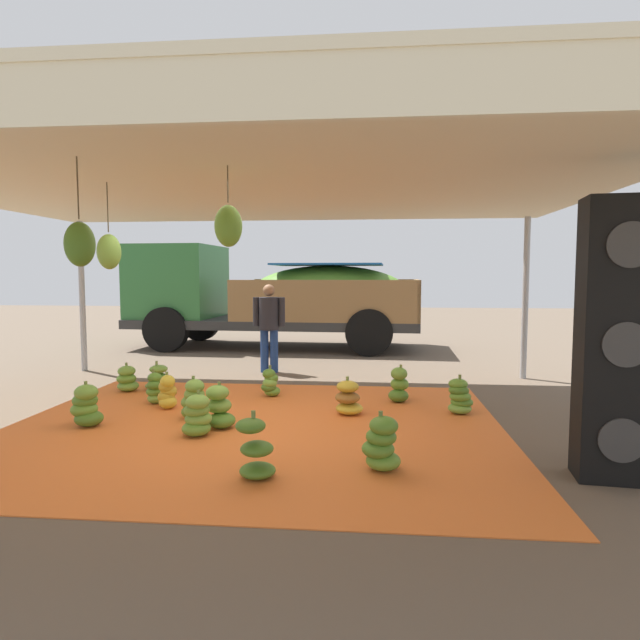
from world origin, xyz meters
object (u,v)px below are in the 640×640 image
at_px(banana_bunch_7, 460,397).
at_px(banana_bunch_11, 167,393).
at_px(banana_bunch_1, 193,400).
at_px(banana_bunch_14, 255,451).
at_px(banana_bunch_12, 197,416).
at_px(banana_bunch_4, 270,383).
at_px(banana_bunch_5, 86,406).
at_px(banana_bunch_8, 348,399).
at_px(banana_bunch_3, 127,379).
at_px(worker_0, 269,321).
at_px(speaker_stack, 615,340).
at_px(banana_bunch_9, 381,445).
at_px(banana_bunch_10, 155,389).
at_px(banana_bunch_13, 219,408).
at_px(banana_bunch_2, 157,378).
at_px(banana_bunch_6, 399,386).
at_px(cargo_truck_main, 268,295).

height_order(banana_bunch_7, banana_bunch_11, banana_bunch_7).
xyz_separation_m(banana_bunch_1, banana_bunch_14, (1.14, -1.81, 0.01)).
bearing_deg(banana_bunch_14, banana_bunch_12, 127.35).
height_order(banana_bunch_4, banana_bunch_5, banana_bunch_5).
height_order(banana_bunch_8, banana_bunch_14, banana_bunch_14).
xyz_separation_m(banana_bunch_1, banana_bunch_3, (-1.45, 1.36, -0.05)).
relative_size(banana_bunch_4, worker_0, 0.28).
bearing_deg(speaker_stack, banana_bunch_8, 140.62).
height_order(banana_bunch_1, banana_bunch_11, banana_bunch_1).
xyz_separation_m(banana_bunch_9, banana_bunch_10, (-2.93, 2.19, -0.03)).
bearing_deg(banana_bunch_9, banana_bunch_8, 101.15).
xyz_separation_m(banana_bunch_1, banana_bunch_10, (-0.75, 0.67, -0.03)).
bearing_deg(worker_0, banana_bunch_8, -61.63).
bearing_deg(banana_bunch_4, banana_bunch_12, -102.62).
relative_size(banana_bunch_4, banana_bunch_11, 0.93).
bearing_deg(banana_bunch_1, banana_bunch_12, -68.26).
bearing_deg(banana_bunch_9, banana_bunch_12, 155.99).
xyz_separation_m(banana_bunch_3, banana_bunch_13, (1.86, -1.70, 0.04)).
bearing_deg(banana_bunch_1, banana_bunch_4, 60.97).
xyz_separation_m(banana_bunch_2, banana_bunch_8, (2.88, -1.17, 0.02)).
xyz_separation_m(banana_bunch_6, speaker_stack, (1.63, -2.59, 0.94)).
bearing_deg(banana_bunch_6, worker_0, 136.16).
relative_size(banana_bunch_9, speaker_stack, 0.23).
distance_m(banana_bunch_11, banana_bunch_14, 2.77).
bearing_deg(banana_bunch_11, banana_bunch_3, 136.17).
relative_size(banana_bunch_7, banana_bunch_11, 1.01).
relative_size(banana_bunch_3, banana_bunch_9, 0.80).
distance_m(banana_bunch_2, banana_bunch_7, 4.35).
distance_m(banana_bunch_3, banana_bunch_10, 0.98).
height_order(worker_0, speaker_stack, speaker_stack).
xyz_separation_m(banana_bunch_5, worker_0, (1.40, 3.59, 0.67)).
distance_m(banana_bunch_2, banana_bunch_4, 1.78).
bearing_deg(worker_0, banana_bunch_6, -43.84).
relative_size(banana_bunch_1, banana_bunch_11, 1.08).
xyz_separation_m(banana_bunch_10, speaker_stack, (4.83, -2.17, 0.96)).
bearing_deg(banana_bunch_14, speaker_stack, 5.94).
xyz_separation_m(banana_bunch_7, banana_bunch_13, (-2.76, -0.89, 0.02)).
relative_size(banana_bunch_4, banana_bunch_9, 0.83).
bearing_deg(banana_bunch_13, banana_bunch_12, -114.94).
bearing_deg(banana_bunch_13, banana_bunch_11, 139.28).
height_order(banana_bunch_13, worker_0, worker_0).
bearing_deg(banana_bunch_13, worker_0, 91.73).
relative_size(banana_bunch_4, cargo_truck_main, 0.07).
relative_size(banana_bunch_6, banana_bunch_11, 1.06).
distance_m(banana_bunch_12, worker_0, 3.88).
bearing_deg(banana_bunch_7, cargo_truck_main, 120.88).
relative_size(banana_bunch_9, worker_0, 0.34).
xyz_separation_m(banana_bunch_4, banana_bunch_12, (-0.42, -1.90, 0.02)).
relative_size(banana_bunch_5, speaker_stack, 0.22).
height_order(banana_bunch_9, banana_bunch_11, banana_bunch_9).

